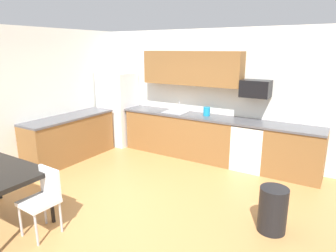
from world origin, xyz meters
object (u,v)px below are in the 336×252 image
Objects in this scene: refrigerator at (118,109)px; kettle at (207,112)px; trash_bin at (273,210)px; oven_range at (250,146)px; microwave at (256,89)px; chair_near_table at (43,196)px.

refrigerator reaches higher than kettle.
kettle is at bearing 132.91° from trash_bin.
oven_range is at bearing 1.40° from refrigerator.
kettle is (-0.97, -0.05, -0.55)m from microwave.
microwave is at bearing 90.00° from oven_range.
chair_near_table is at bearing -114.69° from oven_range.
kettle is (-1.85, 1.98, 0.72)m from trash_bin.
microwave is 2.55m from trash_bin.
microwave is at bearing 3.16° from refrigerator.
trash_bin is 3.00× the size of kettle.
refrigerator is 4.58m from trash_bin.
chair_near_table is (-1.60, -3.57, -1.06)m from microwave.
microwave is (3.26, 0.18, 0.70)m from refrigerator.
oven_range is 1.11m from microwave.
oven_range is 3.82m from chair_near_table.
microwave reaches higher than kettle.
kettle is at bearing -177.04° from microwave.
refrigerator is 1.91× the size of oven_range.
oven_range is (3.26, 0.08, -0.42)m from refrigerator.
oven_range is 1.52× the size of trash_bin.
oven_range reaches higher than chair_near_table.
oven_range is 2.13m from trash_bin.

